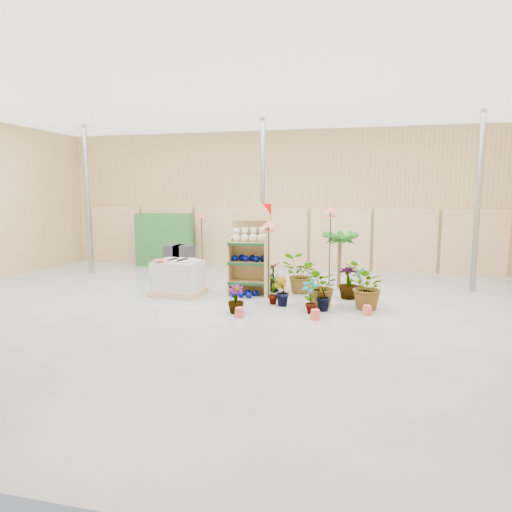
{
  "coord_description": "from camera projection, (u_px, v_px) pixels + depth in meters",
  "views": [
    {
      "loc": [
        2.85,
        -8.9,
        2.5
      ],
      "look_at": [
        0.3,
        1.5,
        1.0
      ],
      "focal_mm": 32.0,
      "sensor_mm": 36.0,
      "label": 1
    }
  ],
  "objects": [
    {
      "name": "charcoal_planters",
      "position": [
        180.0,
        262.0,
        13.15
      ],
      "size": [
        0.8,
        0.5,
        1.0
      ],
      "color": "black",
      "rests_on": "ground"
    },
    {
      "name": "trellis_stock",
      "position": [
        164.0,
        240.0,
        15.35
      ],
      "size": [
        2.0,
        0.3,
        1.8
      ],
      "primitive_type": "cube",
      "color": "#27642B",
      "rests_on": "ground"
    },
    {
      "name": "potted_plant_10",
      "position": [
        367.0,
        286.0,
        9.75
      ],
      "size": [
        1.1,
        1.16,
        1.01
      ],
      "primitive_type": "imported",
      "rotation": [
        0.0,
        0.0,
        4.26
      ],
      "color": "#1D6618",
      "rests_on": "ground"
    },
    {
      "name": "potted_plant_6",
      "position": [
        299.0,
        274.0,
        11.35
      ],
      "size": [
        0.96,
        0.87,
        0.96
      ],
      "primitive_type": "imported",
      "rotation": [
        0.0,
        0.0,
        3.29
      ],
      "color": "#1D6618",
      "rests_on": "ground"
    },
    {
      "name": "gazing_balls_floor",
      "position": [
        244.0,
        294.0,
        10.99
      ],
      "size": [
        0.63,
        0.39,
        0.15
      ],
      "color": "#00065F",
      "rests_on": "ground"
    },
    {
      "name": "potted_plant_9",
      "position": [
        322.0,
        296.0,
        9.62
      ],
      "size": [
        0.4,
        0.44,
        0.66
      ],
      "primitive_type": "imported",
      "rotation": [
        0.0,
        0.0,
        4.35
      ],
      "color": "#1D6618",
      "rests_on": "ground"
    },
    {
      "name": "palm",
      "position": [
        340.0,
        237.0,
        11.76
      ],
      "size": [
        0.7,
        0.7,
        1.6
      ],
      "color": "brown",
      "rests_on": "ground"
    },
    {
      "name": "potted_plant_2",
      "position": [
        321.0,
        286.0,
        9.9
      ],
      "size": [
        0.79,
        0.91,
        0.97
      ],
      "primitive_type": "imported",
      "rotation": [
        0.0,
        0.0,
        4.67
      ],
      "color": "#1D6618",
      "rests_on": "ground"
    },
    {
      "name": "offer_sign",
      "position": [
        262.0,
        227.0,
        12.2
      ],
      "size": [
        0.5,
        0.08,
        2.2
      ],
      "color": "gray",
      "rests_on": "ground"
    },
    {
      "name": "potted_plant_7",
      "position": [
        236.0,
        299.0,
        9.48
      ],
      "size": [
        0.41,
        0.41,
        0.6
      ],
      "primitive_type": "imported",
      "rotation": [
        0.0,
        0.0,
        0.27
      ],
      "color": "#1D6618",
      "rests_on": "ground"
    },
    {
      "name": "bird_table_front",
      "position": [
        268.0,
        226.0,
        10.58
      ],
      "size": [
        0.34,
        0.34,
        1.85
      ],
      "color": "black",
      "rests_on": "ground"
    },
    {
      "name": "gazing_balls_shelf",
      "position": [
        249.0,
        258.0,
        11.14
      ],
      "size": [
        0.84,
        0.29,
        0.16
      ],
      "color": "#00065F",
      "rests_on": "display_shelf"
    },
    {
      "name": "potted_plant_1",
      "position": [
        281.0,
        291.0,
        10.09
      ],
      "size": [
        0.44,
        0.4,
        0.66
      ],
      "primitive_type": "imported",
      "rotation": [
        0.0,
        0.0,
        2.76
      ],
      "color": "#1D6618",
      "rests_on": "ground"
    },
    {
      "name": "room",
      "position": [
        237.0,
        205.0,
        10.15
      ],
      "size": [
        15.2,
        12.1,
        4.7
      ],
      "color": "gray",
      "rests_on": "ground"
    },
    {
      "name": "bird_table_right",
      "position": [
        331.0,
        213.0,
        10.84
      ],
      "size": [
        0.34,
        0.34,
        2.17
      ],
      "color": "black",
      "rests_on": "ground"
    },
    {
      "name": "teddy_bears",
      "position": [
        250.0,
        236.0,
        11.08
      ],
      "size": [
        0.85,
        0.22,
        0.36
      ],
      "color": "beige",
      "rests_on": "display_shelf"
    },
    {
      "name": "potted_plant_11",
      "position": [
        273.0,
        277.0,
        11.6
      ],
      "size": [
        0.46,
        0.46,
        0.74
      ],
      "primitive_type": "imported",
      "rotation": [
        0.0,
        0.0,
        4.59
      ],
      "color": "#1D6618",
      "rests_on": "ground"
    },
    {
      "name": "potted_plant_4",
      "position": [
        360.0,
        280.0,
        11.32
      ],
      "size": [
        0.41,
        0.41,
        0.66
      ],
      "primitive_type": "imported",
      "rotation": [
        0.0,
        0.0,
        5.49
      ],
      "color": "#1D6618",
      "rests_on": "ground"
    },
    {
      "name": "bird_table_back",
      "position": [
        202.0,
        217.0,
        14.43
      ],
      "size": [
        0.34,
        0.34,
        1.85
      ],
      "color": "black",
      "rests_on": "ground"
    },
    {
      "name": "potted_plant_3",
      "position": [
        348.0,
        282.0,
        10.75
      ],
      "size": [
        0.53,
        0.53,
        0.8
      ],
      "primitive_type": "imported",
      "rotation": [
        0.0,
        0.0,
        3.36
      ],
      "color": "#1D6618",
      "rests_on": "ground"
    },
    {
      "name": "potted_plant_8",
      "position": [
        310.0,
        296.0,
        9.45
      ],
      "size": [
        0.45,
        0.36,
        0.73
      ],
      "primitive_type": "imported",
      "rotation": [
        0.0,
        0.0,
        5.98
      ],
      "color": "#1D6618",
      "rests_on": "ground"
    },
    {
      "name": "pallet_stack",
      "position": [
        178.0,
        278.0,
        11.17
      ],
      "size": [
        1.24,
        1.06,
        0.88
      ],
      "rotation": [
        0.0,
        0.0,
        -0.06
      ],
      "color": "tan",
      "rests_on": "ground"
    },
    {
      "name": "potted_plant_5",
      "position": [
        272.0,
        280.0,
        11.42
      ],
      "size": [
        0.42,
        0.43,
        0.62
      ],
      "primitive_type": "imported",
      "rotation": [
        0.0,
        0.0,
        4.1
      ],
      "color": "#1D6618",
      "rests_on": "ground"
    },
    {
      "name": "display_shelf",
      "position": [
        250.0,
        252.0,
        11.24
      ],
      "size": [
        0.98,
        0.64,
        2.29
      ],
      "rotation": [
        0.0,
        0.0,
        0.04
      ],
      "color": "tan",
      "rests_on": "ground"
    },
    {
      "name": "potted_plant_0",
      "position": [
        273.0,
        288.0,
        10.22
      ],
      "size": [
        0.38,
        0.45,
        0.72
      ],
      "primitive_type": "imported",
      "rotation": [
        0.0,
        0.0,
        1.95
      ],
      "color": "#1D6618",
      "rests_on": "ground"
    }
  ]
}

